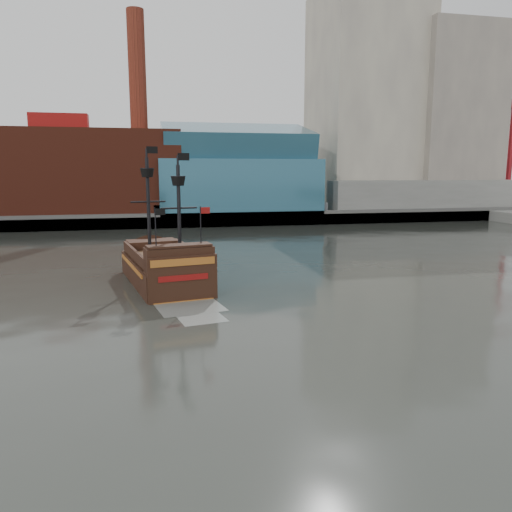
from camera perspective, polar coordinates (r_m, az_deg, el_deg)
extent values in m
plane|color=#242722|center=(28.43, 3.35, -10.81)|extent=(400.00, 400.00, 0.00)
cube|color=slate|center=(118.16, -8.88, 5.29)|extent=(220.00, 60.00, 2.00)
cube|color=#4C4C49|center=(88.82, -7.67, 4.07)|extent=(220.00, 1.00, 2.60)
cube|color=maroon|center=(98.70, -21.25, 8.84)|extent=(42.00, 18.00, 15.00)
cube|color=#2C5F76|center=(97.20, -2.18, 8.00)|extent=(30.00, 16.00, 10.00)
cube|color=beige|center=(116.68, 12.14, 16.96)|extent=(20.00, 22.00, 46.00)
cube|color=gray|center=(121.28, 20.90, 14.36)|extent=(18.00, 18.00, 38.00)
cube|color=beige|center=(136.52, 13.10, 17.11)|extent=(24.00, 20.00, 52.00)
cube|color=slate|center=(107.12, 18.81, 6.59)|extent=(40.00, 6.00, 6.00)
cylinder|color=maroon|center=(101.21, -13.42, 19.77)|extent=(3.20, 3.20, 22.00)
cube|color=#2C5F76|center=(97.28, -2.22, 12.72)|extent=(28.00, 14.94, 8.78)
cube|color=slate|center=(137.46, 26.11, 6.08)|extent=(4.00, 4.00, 3.00)
cylinder|color=maroon|center=(137.55, 26.57, 12.11)|extent=(1.40, 1.40, 32.00)
cube|color=maroon|center=(137.41, 26.04, 18.46)|extent=(5.00, 2.50, 2.50)
cube|color=slate|center=(151.51, 26.74, 6.28)|extent=(4.00, 4.00, 3.00)
cylinder|color=maroon|center=(151.45, 27.08, 10.62)|extent=(1.40, 1.40, 26.00)
cube|color=maroon|center=(150.46, 26.53, 15.27)|extent=(5.00, 2.50, 2.50)
cube|color=black|center=(45.37, -10.43, -2.25)|extent=(7.81, 14.09, 2.89)
cube|color=#522F1E|center=(45.06, -10.49, -0.25)|extent=(7.03, 12.68, 0.33)
cube|color=black|center=(50.16, -11.80, 1.17)|extent=(5.11, 3.45, 1.11)
cube|color=black|center=(39.37, -8.75, -0.40)|extent=(5.50, 2.68, 2.00)
cube|color=black|center=(38.76, -8.32, -3.24)|extent=(5.40, 1.23, 4.44)
cube|color=#AF6121|center=(38.25, -8.33, -0.69)|extent=(4.93, 0.97, 0.55)
cube|color=maroon|center=(38.49, -8.28, -2.48)|extent=(3.84, 0.77, 0.44)
cylinder|color=black|center=(45.97, -12.20, 5.54)|extent=(0.36, 0.36, 8.66)
cylinder|color=black|center=(42.82, -8.79, 4.90)|extent=(0.36, 0.36, 7.99)
cone|color=black|center=(45.86, -12.33, 9.28)|extent=(1.42, 1.42, 0.78)
cone|color=black|center=(42.68, -8.88, 8.47)|extent=(1.42, 1.42, 0.78)
cube|color=black|center=(45.99, -11.80, 11.79)|extent=(0.99, 0.21, 0.61)
cube|color=black|center=(42.81, -8.29, 11.16)|extent=(0.99, 0.21, 0.61)
cube|color=gray|center=(37.33, -7.55, -5.82)|extent=(5.35, 4.77, 0.02)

